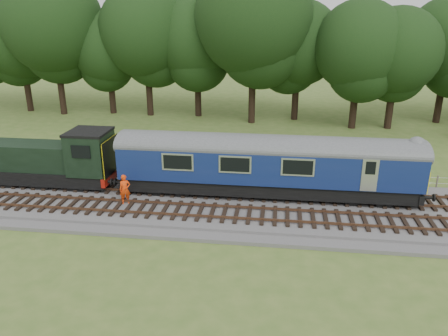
# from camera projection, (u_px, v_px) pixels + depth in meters

# --- Properties ---
(ground) EXTENTS (120.00, 120.00, 0.00)m
(ground) POSITION_uv_depth(u_px,v_px,m) (217.00, 207.00, 26.35)
(ground) COLOR #466726
(ground) RESTS_ON ground
(ballast) EXTENTS (70.00, 7.00, 0.35)m
(ballast) POSITION_uv_depth(u_px,v_px,m) (217.00, 204.00, 26.29)
(ballast) COLOR #4C4C4F
(ballast) RESTS_ON ground
(track_north) EXTENTS (67.20, 2.40, 0.21)m
(track_north) POSITION_uv_depth(u_px,v_px,m) (220.00, 191.00, 27.51)
(track_north) COLOR black
(track_north) RESTS_ON ballast
(track_south) EXTENTS (67.20, 2.40, 0.21)m
(track_south) POSITION_uv_depth(u_px,v_px,m) (213.00, 212.00, 24.72)
(track_south) COLOR black
(track_south) RESTS_ON ballast
(fence) EXTENTS (64.00, 0.12, 1.00)m
(fence) POSITION_uv_depth(u_px,v_px,m) (226.00, 180.00, 30.54)
(fence) COLOR #6B6054
(fence) RESTS_ON ground
(tree_line) EXTENTS (70.00, 8.00, 18.00)m
(tree_line) POSITION_uv_depth(u_px,v_px,m) (246.00, 120.00, 46.85)
(tree_line) COLOR black
(tree_line) RESTS_ON ground
(dmu_railcar) EXTENTS (18.05, 2.86, 3.88)m
(dmu_railcar) POSITION_uv_depth(u_px,v_px,m) (267.00, 161.00, 26.41)
(dmu_railcar) COLOR black
(dmu_railcar) RESTS_ON ground
(shunter_loco) EXTENTS (8.91, 2.60, 3.38)m
(shunter_loco) POSITION_uv_depth(u_px,v_px,m) (52.00, 161.00, 28.31)
(shunter_loco) COLOR black
(shunter_loco) RESTS_ON ground
(worker) EXTENTS (0.77, 0.66, 1.78)m
(worker) POSITION_uv_depth(u_px,v_px,m) (125.00, 189.00, 25.71)
(worker) COLOR #FF430D
(worker) RESTS_ON ballast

